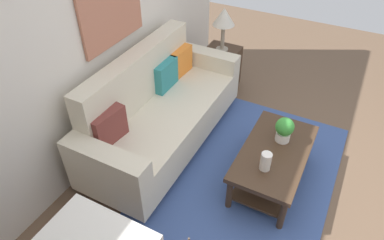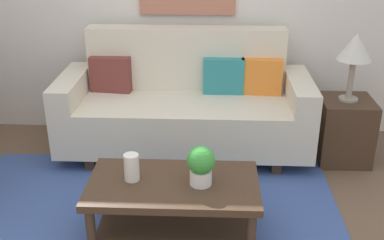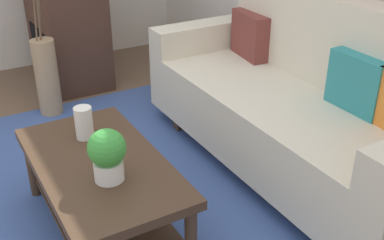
{
  "view_description": "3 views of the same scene",
  "coord_description": "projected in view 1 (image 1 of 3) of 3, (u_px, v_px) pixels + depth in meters",
  "views": [
    {
      "loc": [
        -2.23,
        -0.13,
        2.74
      ],
      "look_at": [
        0.04,
        1.05,
        0.64
      ],
      "focal_mm": 32.25,
      "sensor_mm": 36.0,
      "label": 1
    },
    {
      "loc": [
        0.46,
        -2.36,
        2.02
      ],
      "look_at": [
        0.32,
        0.87,
        0.6
      ],
      "focal_mm": 44.39,
      "sensor_mm": 36.0,
      "label": 2
    },
    {
      "loc": [
        2.23,
        -0.37,
        1.72
      ],
      "look_at": [
        0.42,
        0.68,
        0.64
      ],
      "focal_mm": 44.85,
      "sensor_mm": 36.0,
      "label": 3
    }
  ],
  "objects": [
    {
      "name": "ground_plane",
      "position": [
        287.0,
        206.0,
        3.31
      ],
      "size": [
        8.95,
        8.95,
        0.0
      ],
      "primitive_type": "plane",
      "color": "brown"
    },
    {
      "name": "wall_back",
      "position": [
        93.0,
        31.0,
        3.19
      ],
      "size": [
        4.95,
        0.1,
        2.7
      ],
      "primitive_type": "cube",
      "color": "silver",
      "rests_on": "ground_plane"
    },
    {
      "name": "area_rug",
      "position": [
        238.0,
        187.0,
        3.48
      ],
      "size": [
        2.82,
        1.72,
        0.01
      ],
      "primitive_type": "cube",
      "color": "#3D5693",
      "rests_on": "ground_plane"
    },
    {
      "name": "couch",
      "position": [
        161.0,
        112.0,
        3.74
      ],
      "size": [
        2.17,
        0.84,
        1.08
      ],
      "color": "beige",
      "rests_on": "ground_plane"
    },
    {
      "name": "throw_pillow_maroon",
      "position": [
        109.0,
        127.0,
        3.17
      ],
      "size": [
        0.37,
        0.16,
        0.32
      ],
      "primitive_type": "cube",
      "rotation": [
        0.0,
        0.0,
        -0.12
      ],
      "color": "brown",
      "rests_on": "couch"
    },
    {
      "name": "throw_pillow_teal",
      "position": [
        166.0,
        75.0,
        3.86
      ],
      "size": [
        0.36,
        0.12,
        0.32
      ],
      "primitive_type": "cube",
      "rotation": [
        0.0,
        0.0,
        -0.0
      ],
      "color": "teal",
      "rests_on": "couch"
    },
    {
      "name": "throw_pillow_orange",
      "position": [
        180.0,
        62.0,
        4.09
      ],
      "size": [
        0.37,
        0.14,
        0.32
      ],
      "primitive_type": "cube",
      "rotation": [
        0.0,
        0.0,
        -0.07
      ],
      "color": "orange",
      "rests_on": "couch"
    },
    {
      "name": "coffee_table",
      "position": [
        273.0,
        159.0,
        3.35
      ],
      "size": [
        1.1,
        0.6,
        0.43
      ],
      "color": "#422D1E",
      "rests_on": "ground_plane"
    },
    {
      "name": "tabletop_vase",
      "position": [
        266.0,
        161.0,
        3.05
      ],
      "size": [
        0.1,
        0.1,
        0.18
      ],
      "primitive_type": "cylinder",
      "color": "white",
      "rests_on": "coffee_table"
    },
    {
      "name": "potted_plant_tabletop",
      "position": [
        284.0,
        129.0,
        3.31
      ],
      "size": [
        0.18,
        0.18,
        0.26
      ],
      "color": "white",
      "rests_on": "coffee_table"
    },
    {
      "name": "side_table",
      "position": [
        221.0,
        68.0,
        4.75
      ],
      "size": [
        0.44,
        0.44,
        0.56
      ],
      "primitive_type": "cube",
      "color": "#422D1E",
      "rests_on": "ground_plane"
    },
    {
      "name": "table_lamp",
      "position": [
        224.0,
        18.0,
        4.29
      ],
      "size": [
        0.28,
        0.28,
        0.57
      ],
      "color": "gray",
      "rests_on": "side_table"
    },
    {
      "name": "framed_painting",
      "position": [
        112.0,
        8.0,
        3.23
      ],
      "size": [
        0.87,
        0.03,
        0.7
      ],
      "primitive_type": "cube",
      "color": "#B77056"
    }
  ]
}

